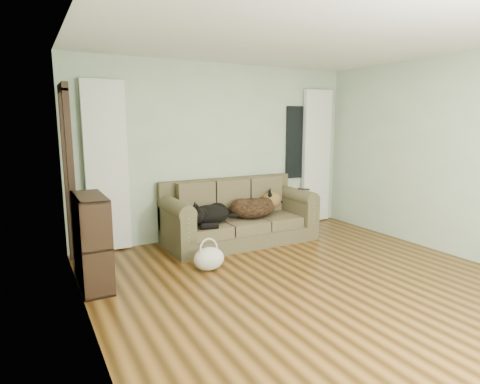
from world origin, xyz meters
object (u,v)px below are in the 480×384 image
dog_black_lab (208,215)px  tote_bag (209,257)px  dog_shepherd (254,208)px  bookshelf (92,241)px  sofa (240,212)px

dog_black_lab → tote_bag: dog_black_lab is taller
dog_shepherd → bookshelf: size_ratio=0.73×
dog_shepherd → bookshelf: 2.46m
dog_shepherd → tote_bag: bearing=48.5°
dog_black_lab → bookshelf: bearing=-171.4°
dog_black_lab → dog_shepherd: (0.78, 0.06, 0.01)m
tote_bag → dog_shepherd: bearing=36.4°
tote_bag → bookshelf: (-1.27, 0.16, 0.34)m
sofa → bookshelf: (-2.15, -0.68, 0.05)m
dog_black_lab → dog_shepherd: 0.78m
sofa → dog_black_lab: sofa is taller
bookshelf → dog_shepherd: bearing=14.8°
dog_black_lab → bookshelf: (-1.59, -0.58, 0.02)m
dog_black_lab → dog_shepherd: dog_shepherd is taller
dog_shepherd → dog_black_lab: bearing=16.8°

